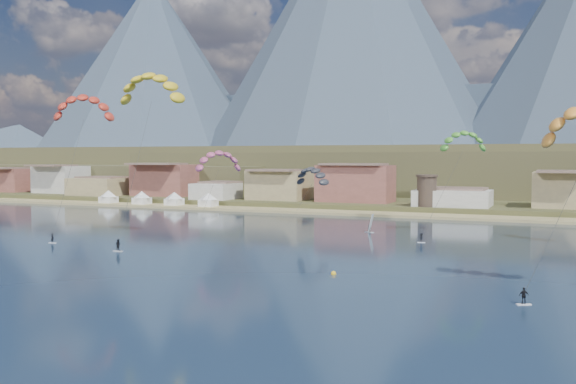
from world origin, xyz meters
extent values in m
plane|color=black|center=(0.00, 0.00, 0.00)|extent=(2400.00, 2400.00, 0.00)
cube|color=tan|center=(0.00, 106.00, 0.25)|extent=(2200.00, 12.00, 0.90)
cube|color=#4D4C2A|center=(0.00, 560.00, 0.00)|extent=(2200.00, 900.00, 4.00)
cube|color=brown|center=(-200.00, 200.00, 7.00)|extent=(280.00, 130.00, 10.00)
cube|color=brown|center=(40.00, 220.00, 9.50)|extent=(320.00, 150.00, 15.00)
cube|color=brown|center=(-40.00, 260.00, 11.00)|extent=(380.00, 170.00, 18.00)
cone|color=#313E51|center=(-560.00, 780.00, 152.00)|extent=(400.00, 400.00, 300.00)
cone|color=#313E51|center=(-240.00, 820.00, 202.00)|extent=(460.00, 460.00, 400.00)
cone|color=#313E51|center=(-820.00, 800.00, 117.00)|extent=(340.00, 340.00, 230.00)
cube|color=#313E51|center=(0.00, 900.00, 57.00)|extent=(2000.00, 200.00, 110.00)
cylinder|color=#47382D|center=(5.00, 114.00, 6.00)|extent=(5.20, 5.20, 8.00)
cylinder|color=#47382D|center=(5.00, 114.00, 10.30)|extent=(5.82, 5.82, 0.60)
cube|color=white|center=(-95.00, 106.00, 1.70)|extent=(4.50, 4.50, 2.00)
pyramid|color=white|center=(-95.00, 106.00, 4.70)|extent=(6.40, 6.40, 2.00)
cube|color=white|center=(-82.00, 106.00, 1.70)|extent=(4.50, 4.50, 2.00)
pyramid|color=white|center=(-82.00, 106.00, 4.70)|extent=(6.40, 6.40, 2.00)
cube|color=white|center=(-70.00, 106.00, 1.70)|extent=(4.50, 4.50, 2.00)
pyramid|color=white|center=(-70.00, 106.00, 4.70)|extent=(6.40, 6.40, 2.00)
cube|color=white|center=(-58.00, 106.00, 1.70)|extent=(4.50, 4.50, 2.00)
pyramid|color=white|center=(-58.00, 106.00, 4.70)|extent=(6.40, 6.40, 2.00)
cube|color=silver|center=(-44.90, 30.31, 0.05)|extent=(1.47, 0.48, 0.10)
imported|color=black|center=(-44.90, 30.31, 0.93)|extent=(0.62, 0.42, 1.67)
cylinder|color=#262626|center=(-46.65, 36.58, 11.91)|extent=(0.05, 0.05, 25.29)
cube|color=silver|center=(-27.88, 27.12, 0.06)|extent=(1.70, 0.59, 0.11)
imported|color=black|center=(-27.88, 27.12, 1.07)|extent=(0.97, 0.78, 1.92)
cylinder|color=#262626|center=(-29.55, 34.19, 13.33)|extent=(0.05, 0.05, 28.23)
cube|color=silver|center=(34.25, 14.21, 0.05)|extent=(1.56, 1.02, 0.10)
imported|color=black|center=(34.25, 14.21, 0.97)|extent=(1.10, 0.79, 1.73)
cylinder|color=#262626|center=(37.43, 17.97, 8.87)|extent=(0.05, 0.05, 18.39)
cube|color=silver|center=(15.06, 57.02, 0.05)|extent=(1.47, 0.77, 0.09)
imported|color=black|center=(15.06, 57.02, 0.90)|extent=(1.16, 0.85, 1.61)
cylinder|color=#262626|center=(17.67, 63.83, 8.80)|extent=(0.05, 0.05, 21.30)
cylinder|color=#262626|center=(-29.92, 59.34, 6.40)|extent=(0.04, 0.04, 14.59)
cylinder|color=#262626|center=(-14.42, 75.05, 4.73)|extent=(0.04, 0.04, 11.94)
cube|color=silver|center=(2.27, 68.22, 0.05)|extent=(2.14, 1.58, 0.11)
imported|color=black|center=(2.27, 68.22, 0.87)|extent=(0.89, 0.79, 1.52)
cube|color=white|center=(2.62, 68.22, 1.96)|extent=(1.85, 2.40, 3.63)
sphere|color=yellow|center=(10.75, 22.12, 0.12)|extent=(0.68, 0.68, 0.68)
camera|label=1|loc=(37.16, -53.57, 15.16)|focal=38.81mm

